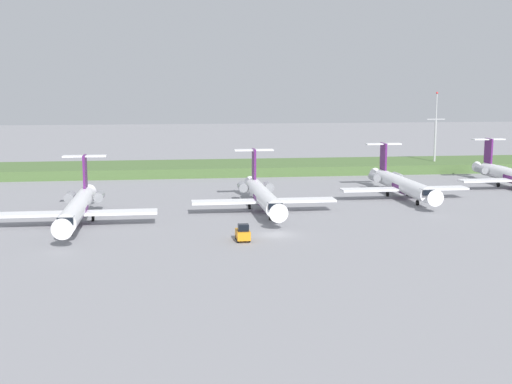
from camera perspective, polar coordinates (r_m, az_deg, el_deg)
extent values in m
plane|color=gray|center=(120.24, -0.74, -0.57)|extent=(500.00, 500.00, 0.00)
cube|color=#4C6B38|center=(157.65, -2.43, 2.04)|extent=(320.00, 20.00, 2.09)
cylinder|color=white|center=(100.60, -14.82, -1.30)|extent=(2.70, 24.00, 2.70)
cone|color=white|center=(87.46, -15.89, -2.84)|extent=(2.70, 3.00, 2.70)
cone|color=white|center=(114.32, -13.97, -0.08)|extent=(2.30, 4.00, 2.29)
cube|color=black|center=(89.21, -15.73, -2.30)|extent=(2.02, 1.80, 0.90)
cylinder|color=#591E66|center=(100.63, -14.81, -1.39)|extent=(2.76, 3.60, 2.76)
cube|color=white|center=(100.65, -18.21, -1.80)|extent=(11.00, 3.20, 0.36)
cube|color=white|center=(99.16, -11.49, -1.69)|extent=(11.00, 3.20, 0.36)
cube|color=#591E66|center=(110.84, -14.21, 1.70)|extent=(0.36, 3.20, 5.20)
cube|color=white|center=(110.87, -14.24, 2.95)|extent=(6.80, 1.80, 0.24)
cylinder|color=gray|center=(109.86, -15.41, -0.39)|extent=(1.50, 3.40, 1.50)
cylinder|color=gray|center=(109.34, -13.07, -0.34)|extent=(1.50, 3.40, 1.50)
cylinder|color=gray|center=(93.62, -15.33, -2.97)|extent=(0.20, 0.20, 0.65)
cylinder|color=black|center=(93.73, -15.32, -3.30)|extent=(0.30, 0.90, 0.90)
cylinder|color=black|center=(103.55, -15.66, -2.18)|extent=(0.35, 0.90, 0.90)
cylinder|color=black|center=(103.09, -13.57, -2.15)|extent=(0.35, 0.90, 0.90)
cylinder|color=white|center=(107.70, 0.60, -0.35)|extent=(2.70, 24.00, 2.70)
cone|color=white|center=(94.56, 1.78, -1.65)|extent=(2.70, 3.00, 2.70)
cone|color=white|center=(121.41, -0.36, 0.69)|extent=(2.29, 4.00, 2.29)
cube|color=black|center=(96.32, 1.60, -1.17)|extent=(2.03, 1.80, 0.90)
cylinder|color=#591E66|center=(107.72, 0.60, -0.43)|extent=(2.76, 3.60, 2.76)
cube|color=white|center=(106.13, -2.48, -0.83)|extent=(11.00, 3.20, 0.36)
cube|color=white|center=(107.83, 3.78, -0.69)|extent=(11.00, 3.20, 0.36)
cube|color=#591E66|center=(117.96, -0.17, 2.38)|extent=(0.36, 3.20, 5.20)
cube|color=white|center=(118.01, -0.19, 3.56)|extent=(6.80, 1.80, 0.24)
cylinder|color=gray|center=(116.40, -1.15, 0.43)|extent=(1.50, 3.40, 1.50)
cylinder|color=gray|center=(116.99, 1.04, 0.48)|extent=(1.50, 3.40, 1.50)
cylinder|color=gray|center=(100.70, 1.21, -1.84)|extent=(0.20, 0.20, 0.65)
cylinder|color=black|center=(100.80, 1.21, -2.14)|extent=(0.30, 0.90, 0.90)
cylinder|color=black|center=(110.12, -0.56, -1.21)|extent=(0.35, 0.90, 0.90)
cylinder|color=black|center=(110.65, 1.39, -1.16)|extent=(0.35, 0.90, 0.90)
cylinder|color=white|center=(123.16, 12.24, 0.60)|extent=(2.70, 24.00, 2.70)
cone|color=white|center=(110.72, 14.60, -0.39)|extent=(2.70, 3.00, 2.70)
cone|color=white|center=(136.28, 10.24, 1.44)|extent=(2.30, 4.00, 2.29)
cube|color=black|center=(112.38, 14.25, 0.00)|extent=(2.02, 1.80, 0.90)
cylinder|color=#591E66|center=(123.19, 12.23, 0.54)|extent=(2.76, 3.60, 2.76)
cube|color=white|center=(120.43, 9.75, 0.20)|extent=(11.00, 3.20, 0.36)
cube|color=white|center=(124.47, 14.94, 0.31)|extent=(11.00, 3.20, 0.36)
cube|color=#591E66|center=(133.01, 10.68, 2.96)|extent=(0.36, 3.20, 5.20)
cube|color=white|center=(133.07, 10.67, 4.00)|extent=(6.80, 1.80, 0.24)
cylinder|color=gray|center=(131.04, 9.95, 1.25)|extent=(1.50, 3.40, 1.50)
cylinder|color=gray|center=(132.47, 11.81, 1.27)|extent=(1.50, 3.40, 1.50)
cylinder|color=gray|center=(116.50, 13.45, -0.62)|extent=(0.20, 0.20, 0.65)
cylinder|color=black|center=(116.59, 13.44, -0.89)|extent=(0.30, 0.90, 0.90)
cylinder|color=black|center=(125.07, 11.02, -0.16)|extent=(0.35, 0.90, 0.90)
cylinder|color=black|center=(126.33, 12.65, -0.12)|extent=(0.35, 0.90, 0.90)
cone|color=white|center=(153.73, 18.42, 1.95)|extent=(2.30, 4.00, 2.29)
cube|color=white|center=(137.86, 18.93, 0.93)|extent=(11.00, 3.20, 0.36)
cube|color=#591E66|center=(150.67, 18.99, 3.31)|extent=(0.36, 3.20, 5.20)
cube|color=white|center=(150.74, 18.99, 4.23)|extent=(6.80, 1.80, 0.24)
cylinder|color=gray|center=(148.45, 18.45, 1.80)|extent=(1.50, 3.40, 1.50)
cylinder|color=gray|center=(150.48, 19.99, 1.81)|extent=(1.50, 3.40, 1.50)
cylinder|color=black|center=(142.86, 19.73, 0.59)|extent=(0.35, 0.90, 0.90)
cylinder|color=#B2B2B7|center=(167.08, 14.84, 3.80)|extent=(0.50, 0.50, 11.74)
cylinder|color=#B2B2B7|center=(166.58, 14.97, 6.90)|extent=(0.28, 0.28, 6.32)
cube|color=#B2B2B7|center=(166.68, 14.93, 5.95)|extent=(4.40, 0.20, 0.20)
sphere|color=red|center=(166.52, 15.01, 8.07)|extent=(0.50, 0.50, 0.50)
cube|color=orange|center=(87.39, -1.12, -3.58)|extent=(1.70, 3.20, 1.10)
cube|color=black|center=(86.64, -1.08, -3.02)|extent=(1.36, 1.10, 0.90)
cylinder|color=black|center=(86.50, -1.54, -4.09)|extent=(0.22, 0.60, 0.60)
cylinder|color=black|center=(86.67, -0.55, -4.06)|extent=(0.22, 0.60, 0.60)
cylinder|color=black|center=(88.36, -1.68, -3.81)|extent=(0.22, 0.60, 0.60)
cylinder|color=black|center=(88.53, -0.71, -3.79)|extent=(0.22, 0.60, 0.60)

